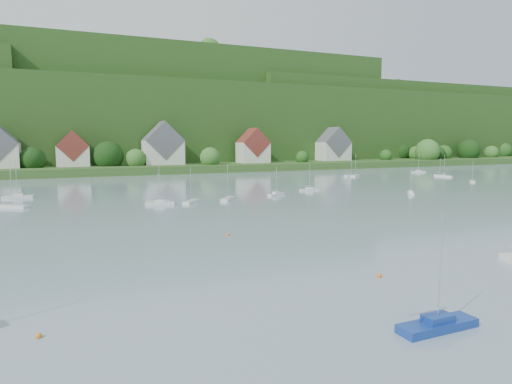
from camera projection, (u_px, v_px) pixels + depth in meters
far_shore_strip at (147, 167)px, 195.39m from camera, size 600.00×60.00×3.00m
forested_ridge at (126, 123)px, 255.62m from camera, size 620.00×181.22×69.89m
village_building_1 at (73, 151)px, 172.78m from camera, size 12.00×9.36×14.00m
village_building_2 at (163, 147)px, 185.34m from camera, size 16.00×11.44×18.00m
village_building_3 at (253, 148)px, 199.20m from camera, size 13.00×10.40×15.50m
village_building_4 at (333, 147)px, 220.38m from camera, size 15.00×10.40×16.50m
near_sailboat_1 at (437, 324)px, 31.69m from camera, size 6.29×1.83×8.46m
mooring_buoy_0 at (379, 277)px, 43.88m from camera, size 0.48×0.48×0.48m
mooring_buoy_3 at (228, 236)px, 62.74m from camera, size 0.44×0.44×0.44m
mooring_buoy_5 at (39, 338)px, 30.49m from camera, size 0.44×0.44×0.44m
far_sailboat_cluster at (228, 188)px, 121.20m from camera, size 192.92×66.71×8.71m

